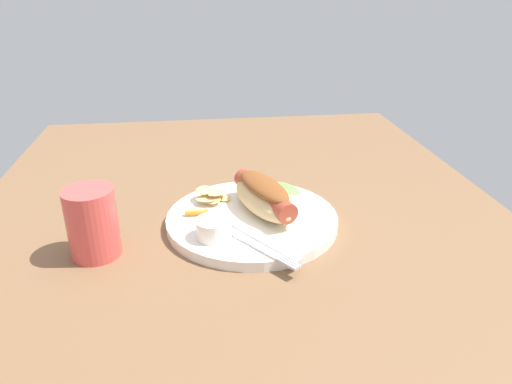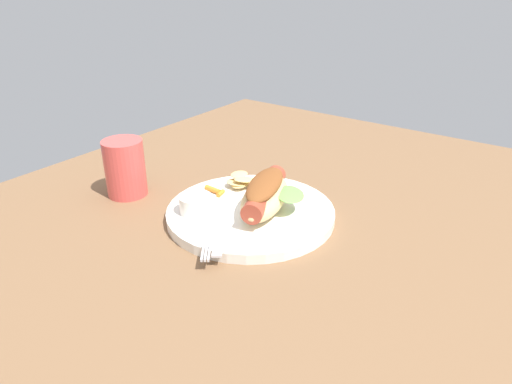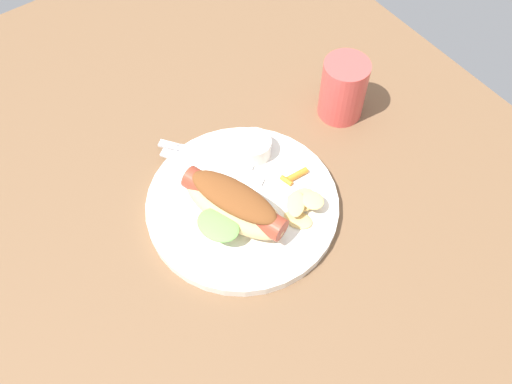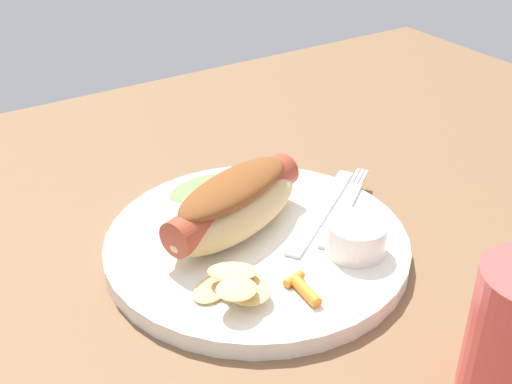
% 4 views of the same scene
% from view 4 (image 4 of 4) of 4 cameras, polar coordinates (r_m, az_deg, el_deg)
% --- Properties ---
extents(ground_plane, '(1.20, 0.90, 0.02)m').
position_cam_4_polar(ground_plane, '(0.59, 0.74, -6.52)').
color(ground_plane, brown).
extents(plate, '(0.27, 0.27, 0.02)m').
position_cam_4_polar(plate, '(0.59, -0.21, -4.67)').
color(plate, white).
rests_on(plate, ground_plane).
extents(hot_dog, '(0.17, 0.12, 0.06)m').
position_cam_4_polar(hot_dog, '(0.58, -1.96, -1.00)').
color(hot_dog, '#DBB77A').
rests_on(hot_dog, plate).
extents(sauce_ramekin, '(0.05, 0.05, 0.03)m').
position_cam_4_polar(sauce_ramekin, '(0.57, 8.62, -3.90)').
color(sauce_ramekin, white).
rests_on(sauce_ramekin, plate).
extents(fork, '(0.13, 0.10, 0.00)m').
position_cam_4_polar(fork, '(0.63, 7.58, -1.32)').
color(fork, silver).
rests_on(fork, plate).
extents(knife, '(0.14, 0.10, 0.00)m').
position_cam_4_polar(knife, '(0.63, 5.70, -1.59)').
color(knife, silver).
rests_on(knife, plate).
extents(chips_pile, '(0.07, 0.07, 0.02)m').
position_cam_4_polar(chips_pile, '(0.52, -1.82, -8.04)').
color(chips_pile, '#E4C073').
rests_on(chips_pile, plate).
extents(carrot_garnish, '(0.02, 0.04, 0.01)m').
position_cam_4_polar(carrot_garnish, '(0.53, 4.04, -8.25)').
color(carrot_garnish, orange).
rests_on(carrot_garnish, plate).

